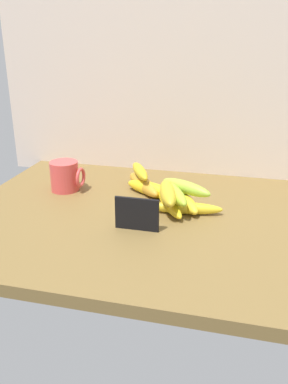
{
  "coord_description": "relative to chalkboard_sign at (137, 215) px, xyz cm",
  "views": [
    {
      "loc": [
        19.13,
        -96.12,
        49.02
      ],
      "look_at": [
        -5.97,
        4.01,
        8.0
      ],
      "focal_mm": 38.1,
      "sensor_mm": 36.0,
      "label": 1
    }
  ],
  "objects": [
    {
      "name": "counter_top",
      "position": [
        4.58,
        8.62,
        -5.36
      ],
      "size": [
        110.0,
        76.0,
        3.0
      ],
      "primitive_type": "cube",
      "color": "brown",
      "rests_on": "ground"
    },
    {
      "name": "back_wall",
      "position": [
        4.58,
        47.62,
        28.14
      ],
      "size": [
        130.0,
        2.0,
        70.0
      ],
      "primitive_type": "cube",
      "color": "beige",
      "rests_on": "ground"
    },
    {
      "name": "chalkboard_sign",
      "position": [
        0.0,
        0.0,
        0.0
      ],
      "size": [
        11.0,
        1.8,
        8.4
      ],
      "color": "black",
      "rests_on": "counter_top"
    },
    {
      "name": "coffee_mug",
      "position": [
        -28.3,
        20.72,
        0.68
      ],
      "size": [
        10.12,
        8.62,
        9.08
      ],
      "color": "#D54646",
      "rests_on": "counter_top"
    },
    {
      "name": "banana_0",
      "position": [
        9.71,
        15.7,
        -1.9
      ],
      "size": [
        11.09,
        15.44,
        3.91
      ],
      "primitive_type": "ellipsoid",
      "rotation": [
        0.0,
        0.0,
        2.09
      ],
      "color": "yellow",
      "rests_on": "counter_top"
    },
    {
      "name": "banana_1",
      "position": [
        -1.04,
        22.23,
        -1.79
      ],
      "size": [
        19.31,
        12.06,
        4.14
      ],
      "primitive_type": "ellipsoid",
      "rotation": [
        0.0,
        0.0,
        2.7
      ],
      "color": "yellow",
      "rests_on": "counter_top"
    },
    {
      "name": "banana_2",
      "position": [
        5.69,
        13.4,
        -2.21
      ],
      "size": [
        11.46,
        17.08,
        3.3
      ],
      "primitive_type": "ellipsoid",
      "rotation": [
        0.0,
        0.0,
        2.08
      ],
      "color": "yellow",
      "rests_on": "counter_top"
    },
    {
      "name": "banana_3",
      "position": [
        10.23,
        12.21,
        -2.22
      ],
      "size": [
        20.07,
        5.75,
        3.28
      ],
      "primitive_type": "ellipsoid",
      "rotation": [
        0.0,
        0.0,
        3.27
      ],
      "color": "yellow",
      "rests_on": "counter_top"
    },
    {
      "name": "banana_4",
      "position": [
        -4.9,
        25.75,
        -1.7
      ],
      "size": [
        15.48,
        18.48,
        4.32
      ],
      "primitive_type": "ellipsoid",
      "rotation": [
        0.0,
        0.0,
        2.22
      ],
      "color": "gold",
      "rests_on": "counter_top"
    },
    {
      "name": "banana_5",
      "position": [
        -6.23,
        26.86,
        2.08
      ],
      "size": [
        9.88,
        14.9,
        3.23
      ],
      "primitive_type": "ellipsoid",
      "rotation": [
        0.0,
        0.0,
        2.05
      ],
      "color": "gold",
      "rests_on": "banana_4"
    },
    {
      "name": "banana_6",
      "position": [
        7.18,
        13.04,
        1.29
      ],
      "size": [
        10.73,
        15.71,
        3.68
      ],
      "primitive_type": "ellipsoid",
      "rotation": [
        0.0,
        0.0,
        2.06
      ],
      "color": "#9EBC2F",
      "rests_on": "banana_2"
    },
    {
      "name": "banana_7",
      "position": [
        5.32,
        12.25,
        1.62
      ],
      "size": [
        8.82,
        17.23,
        4.35
      ],
      "primitive_type": "ellipsoid",
      "rotation": [
        0.0,
        0.0,
        1.85
      ],
      "color": "gold",
      "rests_on": "banana_2"
    },
    {
      "name": "banana_8",
      "position": [
        9.43,
        17.11,
        1.85
      ],
      "size": [
        16.04,
        11.26,
        3.58
      ],
      "primitive_type": "ellipsoid",
      "rotation": [
        0.0,
        0.0,
        2.62
      ],
      "color": "#9AC038",
      "rests_on": "banana_0"
    }
  ]
}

